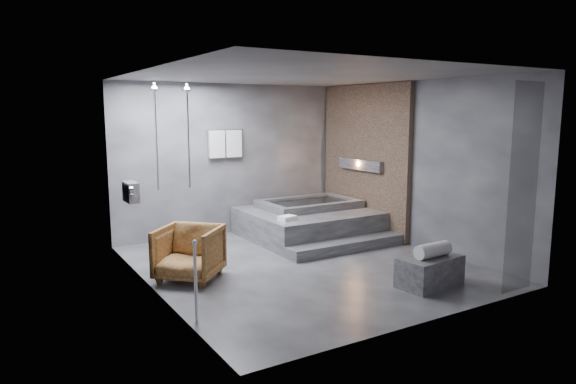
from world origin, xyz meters
TOP-DOWN VIEW (x-y plane):
  - room at (0.40, 0.24)m, footprint 5.00×5.04m
  - tub_deck at (1.05, 1.45)m, footprint 2.20×2.00m
  - tub_step at (1.05, 0.27)m, footprint 2.20×0.36m
  - concrete_bench at (0.94, -1.66)m, footprint 0.93×0.58m
  - driftwood_chair at (-1.70, 0.24)m, footprint 1.14×1.14m
  - rolled_towel at (0.95, -1.69)m, footprint 0.54×0.21m
  - deck_towel at (0.26, 0.88)m, footprint 0.31×0.25m

SIDE VIEW (x-z plane):
  - tub_step at x=1.05m, z-range 0.00..0.18m
  - concrete_bench at x=0.94m, z-range 0.00..0.40m
  - tub_deck at x=1.05m, z-range 0.00..0.50m
  - driftwood_chair at x=-1.70m, z-range 0.00..0.74m
  - rolled_towel at x=0.95m, z-range 0.40..0.59m
  - deck_towel at x=0.26m, z-range 0.50..0.57m
  - room at x=0.40m, z-range 0.32..3.14m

